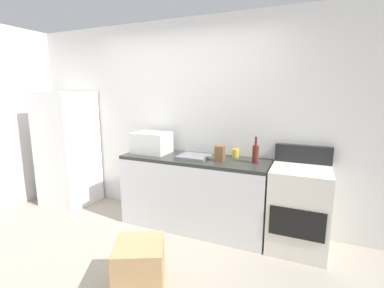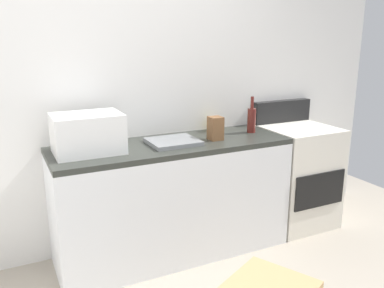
# 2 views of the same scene
# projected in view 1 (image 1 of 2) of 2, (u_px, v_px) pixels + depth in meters

# --- Properties ---
(ground_plane) EXTENTS (6.00, 6.00, 0.00)m
(ground_plane) POSITION_uv_depth(u_px,v_px,m) (114.00, 276.00, 2.53)
(ground_plane) COLOR #9E9384
(wall_back) EXTENTS (5.00, 0.10, 2.60)m
(wall_back) POSITION_uv_depth(u_px,v_px,m) (184.00, 121.00, 3.68)
(wall_back) COLOR silver
(wall_back) RESTS_ON ground_plane
(kitchen_counter) EXTENTS (1.80, 0.60, 0.90)m
(kitchen_counter) POSITION_uv_depth(u_px,v_px,m) (194.00, 192.00, 3.41)
(kitchen_counter) COLOR silver
(kitchen_counter) RESTS_ON ground_plane
(refrigerator) EXTENTS (0.68, 0.66, 1.69)m
(refrigerator) POSITION_uv_depth(u_px,v_px,m) (68.00, 149.00, 4.10)
(refrigerator) COLOR white
(refrigerator) RESTS_ON ground_plane
(stove_oven) EXTENTS (0.60, 0.61, 1.10)m
(stove_oven) POSITION_uv_depth(u_px,v_px,m) (299.00, 207.00, 2.93)
(stove_oven) COLOR silver
(stove_oven) RESTS_ON ground_plane
(microwave) EXTENTS (0.46, 0.34, 0.27)m
(microwave) POSITION_uv_depth(u_px,v_px,m) (152.00, 143.00, 3.56)
(microwave) COLOR white
(microwave) RESTS_ON kitchen_counter
(sink_basin) EXTENTS (0.36, 0.32, 0.03)m
(sink_basin) POSITION_uv_depth(u_px,v_px,m) (194.00, 157.00, 3.30)
(sink_basin) COLOR slate
(sink_basin) RESTS_ON kitchen_counter
(wine_bottle) EXTENTS (0.07, 0.07, 0.30)m
(wine_bottle) POSITION_uv_depth(u_px,v_px,m) (255.00, 153.00, 3.04)
(wine_bottle) COLOR #591E19
(wine_bottle) RESTS_ON kitchen_counter
(coffee_mug) EXTENTS (0.08, 0.08, 0.10)m
(coffee_mug) POSITION_uv_depth(u_px,v_px,m) (236.00, 153.00, 3.33)
(coffee_mug) COLOR gold
(coffee_mug) RESTS_ON kitchen_counter
(knife_block) EXTENTS (0.10, 0.10, 0.18)m
(knife_block) POSITION_uv_depth(u_px,v_px,m) (220.00, 154.00, 3.13)
(knife_block) COLOR brown
(knife_block) RESTS_ON kitchen_counter
(cardboard_box_medium) EXTENTS (0.55, 0.56, 0.43)m
(cardboard_box_medium) POSITION_uv_depth(u_px,v_px,m) (140.00, 266.00, 2.34)
(cardboard_box_medium) COLOR tan
(cardboard_box_medium) RESTS_ON ground_plane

